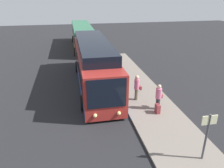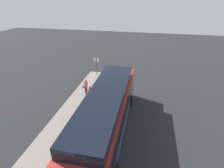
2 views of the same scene
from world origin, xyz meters
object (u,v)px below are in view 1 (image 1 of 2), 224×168
bus_second (82,37)px  passenger_waiting (159,96)px  bus_lead (94,66)px  passenger_boarding (137,87)px  sign_post (207,131)px  suitcase (158,109)px

bus_second → passenger_waiting: (19.04, 3.56, -0.47)m
bus_lead → passenger_waiting: (5.15, 3.56, -0.62)m
bus_second → passenger_waiting: bearing=10.6°
passenger_boarding → bus_second: bearing=-171.1°
bus_second → passenger_boarding: bus_second is taller
passenger_waiting → sign_post: size_ratio=0.74×
bus_lead → passenger_boarding: size_ratio=6.46×
bus_second → sign_post: bearing=9.0°
passenger_boarding → passenger_waiting: (1.58, 0.98, -0.08)m
passenger_boarding → suitcase: (2.06, 0.77, -0.73)m
passenger_waiting → bus_lead: bearing=175.3°
bus_lead → suitcase: bearing=30.7°
passenger_boarding → sign_post: bearing=11.3°
passenger_boarding → passenger_waiting: bearing=32.3°
bus_second → passenger_boarding: size_ratio=6.68×
bus_lead → passenger_boarding: 4.44m
passenger_waiting → suitcase: passenger_waiting is taller
bus_lead → bus_second: bearing=180.0°
suitcase → bus_lead: bearing=-149.3°
passenger_waiting → suitcase: 0.83m
bus_second → passenger_boarding: bearing=8.4°
sign_post → passenger_waiting: bearing=-177.2°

